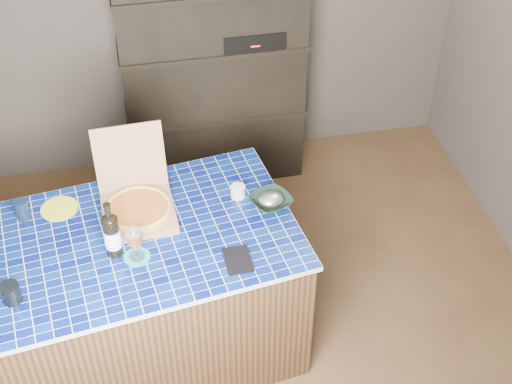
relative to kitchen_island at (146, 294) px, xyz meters
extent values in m
plane|color=brown|center=(0.61, -0.01, -0.43)|extent=(3.50, 3.50, 0.00)
cube|color=black|center=(0.61, 1.52, 0.47)|extent=(1.20, 0.40, 1.80)
cube|color=black|center=(0.86, 1.47, 0.69)|extent=(0.40, 0.32, 0.12)
cube|color=#4B351D|center=(0.00, 0.00, -0.02)|extent=(1.65, 1.16, 0.83)
cube|color=#050F52|center=(0.00, 0.00, 0.42)|extent=(1.70, 1.21, 0.03)
cube|color=#A77C56|center=(0.02, 0.15, 0.45)|extent=(0.38, 0.38, 0.04)
cube|color=#A77C56|center=(0.01, 0.37, 0.65)|extent=(0.37, 0.10, 0.36)
cylinder|color=tan|center=(0.02, 0.15, 0.48)|extent=(0.33, 0.33, 0.01)
cylinder|color=maroon|center=(0.02, 0.15, 0.49)|extent=(0.29, 0.29, 0.01)
torus|color=tan|center=(0.02, 0.15, 0.49)|extent=(0.34, 0.34, 0.02)
cylinder|color=black|center=(-0.11, -0.09, 0.54)|extent=(0.08, 0.08, 0.22)
ellipsoid|color=black|center=(-0.11, -0.09, 0.65)|extent=(0.08, 0.08, 0.04)
cylinder|color=black|center=(-0.11, -0.09, 0.70)|extent=(0.03, 0.03, 0.09)
cylinder|color=white|center=(-0.11, -0.09, 0.53)|extent=(0.08, 0.08, 0.10)
cylinder|color=#447DE7|center=(-0.11, -0.09, 0.50)|extent=(0.08, 0.08, 0.01)
cylinder|color=#447DE7|center=(-0.11, -0.09, 0.58)|extent=(0.08, 0.08, 0.01)
cylinder|color=teal|center=(-0.01, -0.14, 0.43)|extent=(0.13, 0.13, 0.01)
cylinder|color=white|center=(-0.01, -0.14, 0.44)|extent=(0.07, 0.07, 0.01)
cylinder|color=white|center=(-0.01, -0.14, 0.48)|extent=(0.01, 0.01, 0.08)
ellipsoid|color=white|center=(-0.01, -0.14, 0.57)|extent=(0.09, 0.09, 0.12)
cylinder|color=#CA6520|center=(-0.01, -0.14, 0.56)|extent=(0.07, 0.07, 0.05)
cylinder|color=white|center=(-0.01, -0.14, 0.59)|extent=(0.07, 0.07, 0.02)
cylinder|color=black|center=(-0.58, -0.30, 0.48)|extent=(0.09, 0.09, 0.10)
cube|color=black|center=(0.46, -0.26, 0.44)|extent=(0.13, 0.18, 0.01)
imported|color=black|center=(0.70, 0.10, 0.46)|extent=(0.27, 0.27, 0.05)
ellipsoid|color=silver|center=(0.70, 0.10, 0.47)|extent=(0.13, 0.11, 0.06)
cylinder|color=silver|center=(0.54, 0.20, 0.46)|extent=(0.08, 0.08, 0.07)
cylinder|color=black|center=(-0.56, 0.25, 0.49)|extent=(0.07, 0.07, 0.11)
cylinder|color=gold|center=(-0.38, 0.29, 0.43)|extent=(0.19, 0.19, 0.01)
camera|label=1|loc=(0.07, -2.60, 2.90)|focal=50.00mm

